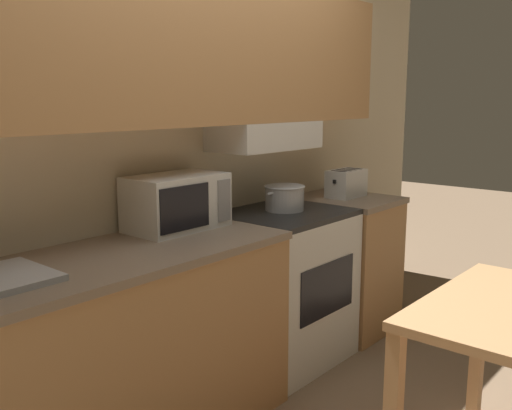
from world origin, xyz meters
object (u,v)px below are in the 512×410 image
Objects in this scene: stove_range at (284,286)px; cooking_pot at (285,197)px; microwave at (177,202)px; toaster at (346,183)px.

cooking_pot is at bearing 39.30° from stove_range.
cooking_pot is 0.75m from microwave.
toaster is (0.63, -0.03, 0.01)m from cooking_pot.
microwave is (-0.70, 0.14, 0.59)m from stove_range.
stove_range is 0.86m from toaster.
cooking_pot is at bearing -8.73° from microwave.
microwave is at bearing 168.76° from stove_range.
stove_range is 0.53m from cooking_pot.
stove_range is at bearing -11.24° from microwave.
stove_range is 3.16× the size of toaster.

